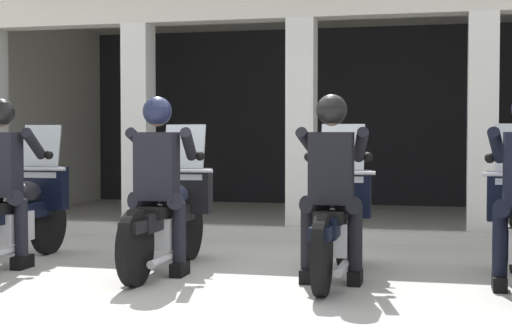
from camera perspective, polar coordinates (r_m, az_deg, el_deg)
The scene contains 9 objects.
ground_plane at distance 9.89m, azimuth 3.61°, elevation -5.08°, with size 80.00×80.00×0.00m, color #A8A59E.
station_building at distance 12.27m, azimuth 5.33°, elevation 6.10°, with size 9.90×4.79×3.30m.
kerb_strip at distance 9.45m, azimuth 2.80°, elevation -5.05°, with size 9.40×0.24×0.12m, color #B7B5AD.
motorcycle_far_left at distance 7.93m, azimuth -16.95°, elevation -3.34°, with size 0.62×2.04×1.35m.
police_officer_far_left at distance 7.65m, azimuth -18.06°, elevation -0.27°, with size 0.63×0.61×1.58m.
motorcycle_center_left at distance 7.25m, azimuth -6.35°, elevation -3.77°, with size 0.62×2.04×1.35m.
police_officer_center_left at distance 6.96m, azimuth -7.17°, elevation -0.41°, with size 0.63×0.61×1.58m.
motorcycle_center_right at distance 6.85m, azimuth 5.88°, elevation -4.12°, with size 0.62×2.04×1.35m.
police_officer_center_right at distance 6.54m, azimuth 5.56°, elevation -0.57°, with size 0.63×0.61×1.58m.
Camera 1 is at (1.67, -6.67, 1.25)m, focal length 54.71 mm.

